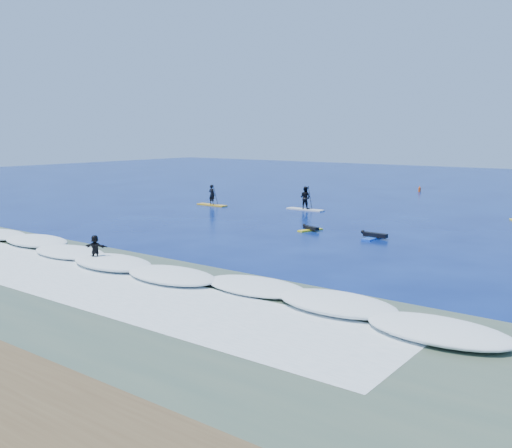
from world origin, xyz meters
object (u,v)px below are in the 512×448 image
Objects in this scene: sup_paddler_left at (212,198)px; prone_paddler_far at (374,236)px; prone_paddler_near at (310,229)px; wave_surfer at (95,250)px; sup_paddler_center at (305,200)px; marker_buoy at (420,189)px.

sup_paddler_left is 1.40× the size of prone_paddler_far.
prone_paddler_near is 0.86× the size of prone_paddler_far.
wave_surfer reaches higher than prone_paddler_far.
sup_paddler_center reaches higher than sup_paddler_left.
sup_paddler_left is at bearing -114.82° from marker_buoy.
sup_paddler_center reaches higher than prone_paddler_far.
prone_paddler_far is at bearing -39.92° from sup_paddler_center.
sup_paddler_left reaches higher than wave_surfer.
wave_surfer reaches higher than marker_buoy.
marker_buoy is at bearing 66.79° from sup_paddler_left.
sup_paddler_center is 20.11m from marker_buoy.
wave_surfer is (-7.75, -14.86, 0.63)m from prone_paddler_far.
sup_paddler_center reaches higher than wave_surfer.
prone_paddler_far is 29.54m from marker_buoy.
prone_paddler_far is (4.57, 0.03, 0.03)m from prone_paddler_near.
prone_paddler_far is 3.24× the size of marker_buoy.
marker_buoy reaches higher than prone_paddler_far.
marker_buoy is (-8.14, 28.39, 0.14)m from prone_paddler_far.
prone_paddler_near is (5.73, -8.44, -0.73)m from sup_paddler_center.
sup_paddler_center is at bearing 51.61° from prone_paddler_far.
sup_paddler_center is 1.69× the size of wave_surfer.
sup_paddler_left is 23.43m from wave_surfer.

